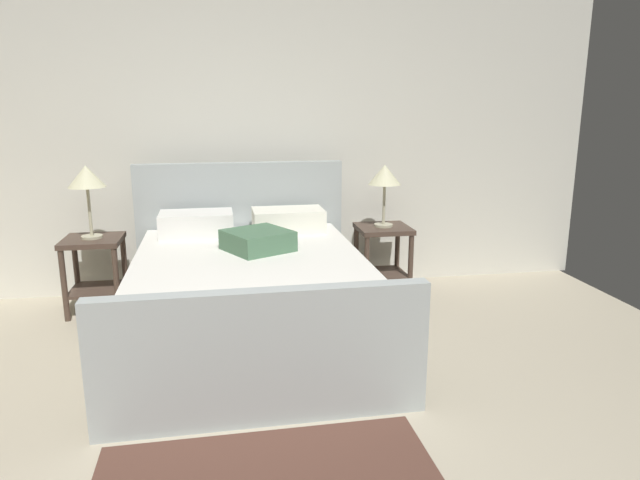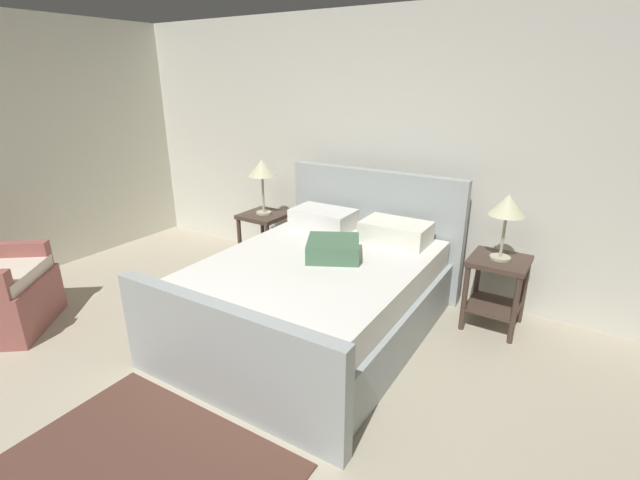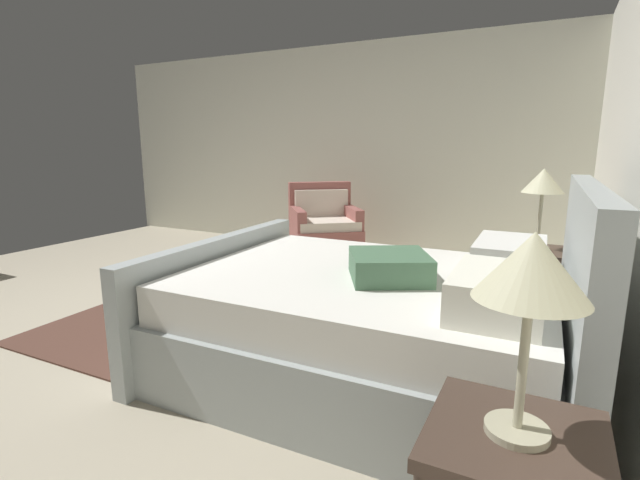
{
  "view_description": "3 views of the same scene",
  "coord_description": "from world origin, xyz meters",
  "px_view_note": "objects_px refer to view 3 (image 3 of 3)",
  "views": [
    {
      "loc": [
        -0.15,
        -1.79,
        1.61
      ],
      "look_at": [
        0.4,
        1.49,
        0.81
      ],
      "focal_mm": 31.82,
      "sensor_mm": 36.0,
      "label": 1
    },
    {
      "loc": [
        1.75,
        -0.77,
        1.97
      ],
      "look_at": [
        0.23,
        1.61,
        0.93
      ],
      "focal_mm": 25.38,
      "sensor_mm": 36.0,
      "label": 2
    },
    {
      "loc": [
        2.33,
        2.81,
        1.32
      ],
      "look_at": [
        0.07,
        1.66,
        0.8
      ],
      "focal_mm": 25.82,
      "sensor_mm": 36.0,
      "label": 3
    }
  ],
  "objects_px": {
    "bed": "(376,320)",
    "nightstand_left": "(534,276)",
    "armchair": "(324,233)",
    "table_lamp_left": "(543,184)",
    "table_lamp_right": "(532,274)"
  },
  "relations": [
    {
      "from": "table_lamp_left",
      "to": "armchair",
      "type": "bearing_deg",
      "value": -115.49
    },
    {
      "from": "bed",
      "to": "table_lamp_right",
      "type": "distance_m",
      "value": 1.58
    },
    {
      "from": "table_lamp_right",
      "to": "table_lamp_left",
      "type": "height_order",
      "value": "table_lamp_left"
    },
    {
      "from": "bed",
      "to": "armchair",
      "type": "xyz_separation_m",
      "value": [
        -2.23,
        -1.44,
        0.0
      ]
    },
    {
      "from": "table_lamp_right",
      "to": "nightstand_left",
      "type": "distance_m",
      "value": 2.44
    },
    {
      "from": "table_lamp_right",
      "to": "table_lamp_left",
      "type": "distance_m",
      "value": 2.36
    },
    {
      "from": "bed",
      "to": "table_lamp_left",
      "type": "relative_size",
      "value": 3.92
    },
    {
      "from": "bed",
      "to": "nightstand_left",
      "type": "bearing_deg",
      "value": 146.96
    },
    {
      "from": "table_lamp_right",
      "to": "armchair",
      "type": "bearing_deg",
      "value": -146.6
    },
    {
      "from": "nightstand_left",
      "to": "armchair",
      "type": "bearing_deg",
      "value": -115.49
    },
    {
      "from": "table_lamp_right",
      "to": "table_lamp_left",
      "type": "relative_size",
      "value": 0.93
    },
    {
      "from": "nightstand_left",
      "to": "table_lamp_left",
      "type": "height_order",
      "value": "table_lamp_left"
    },
    {
      "from": "table_lamp_left",
      "to": "table_lamp_right",
      "type": "bearing_deg",
      "value": 1.03
    },
    {
      "from": "bed",
      "to": "table_lamp_left",
      "type": "height_order",
      "value": "table_lamp_left"
    },
    {
      "from": "bed",
      "to": "nightstand_left",
      "type": "relative_size",
      "value": 3.7
    }
  ]
}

